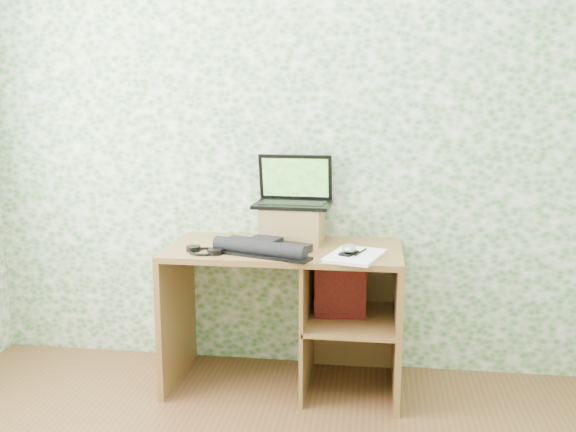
# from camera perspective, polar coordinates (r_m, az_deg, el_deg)

# --- Properties ---
(wall_back) EXTENTS (3.50, 0.00, 3.50)m
(wall_back) POSITION_cam_1_polar(r_m,az_deg,el_deg) (3.52, 0.40, 7.12)
(wall_back) COLOR white
(wall_back) RESTS_ON ground
(desk) EXTENTS (1.20, 0.60, 0.75)m
(desk) POSITION_cam_1_polar(r_m,az_deg,el_deg) (3.39, 1.07, -7.15)
(desk) COLOR brown
(desk) RESTS_ON floor
(riser) EXTENTS (0.33, 0.28, 0.19)m
(riser) POSITION_cam_1_polar(r_m,az_deg,el_deg) (3.41, 0.41, -0.71)
(riser) COLOR olive
(riser) RESTS_ON desk
(laptop) EXTENTS (0.41, 0.30, 0.27)m
(laptop) POSITION_cam_1_polar(r_m,az_deg,el_deg) (3.43, 0.51, 2.01)
(laptop) COLOR black
(laptop) RESTS_ON riser
(keyboard) EXTENTS (0.54, 0.42, 0.07)m
(keyboard) POSITION_cam_1_polar(r_m,az_deg,el_deg) (3.19, -2.35, -2.79)
(keyboard) COLOR black
(keyboard) RESTS_ON desk
(headphones) EXTENTS (0.20, 0.20, 0.03)m
(headphones) POSITION_cam_1_polar(r_m,az_deg,el_deg) (3.21, -7.46, -3.09)
(headphones) COLOR black
(headphones) RESTS_ON desk
(notepad) EXTENTS (0.31, 0.38, 0.02)m
(notepad) POSITION_cam_1_polar(r_m,az_deg,el_deg) (3.11, 5.96, -3.53)
(notepad) COLOR white
(notepad) RESTS_ON desk
(mouse) EXTENTS (0.11, 0.13, 0.04)m
(mouse) POSITION_cam_1_polar(r_m,az_deg,el_deg) (3.10, 5.43, -3.07)
(mouse) COLOR #B3B3B6
(mouse) RESTS_ON notepad
(pen) EXTENTS (0.06, 0.14, 0.01)m
(pen) POSITION_cam_1_polar(r_m,az_deg,el_deg) (3.14, 6.48, -3.19)
(pen) COLOR black
(pen) RESTS_ON notepad
(red_box) EXTENTS (0.27, 0.10, 0.31)m
(red_box) POSITION_cam_1_polar(r_m,az_deg,el_deg) (3.32, 4.67, -6.35)
(red_box) COLOR maroon
(red_box) RESTS_ON desk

